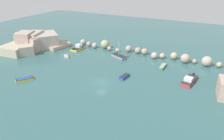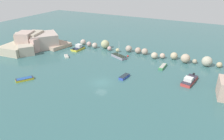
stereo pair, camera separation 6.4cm
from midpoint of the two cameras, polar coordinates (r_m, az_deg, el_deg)
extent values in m
plane|color=#366263|center=(49.98, -2.87, -3.32)|extent=(160.00, 160.00, 0.00)
cube|color=#B3A795|center=(71.61, -21.62, 4.89)|extent=(5.92, 5.95, 2.96)
cube|color=tan|center=(76.60, -14.31, 6.35)|extent=(7.99, 8.94, 1.19)
cube|color=#BAAD94|center=(74.58, -23.78, 5.11)|extent=(8.58, 9.10, 2.59)
cube|color=#B5A398|center=(77.05, -17.53, 7.43)|extent=(12.20, 12.19, 4.67)
cube|color=#ABAB94|center=(80.22, -21.56, 7.40)|extent=(9.56, 9.54, 4.40)
cube|color=#B9A094|center=(76.27, -21.70, 7.12)|extent=(6.41, 7.20, 5.81)
cube|color=#BE9C93|center=(74.87, -19.31, 6.58)|extent=(5.31, 5.71, 4.30)
cube|color=#B3A793|center=(77.20, -19.73, 7.42)|extent=(5.96, 7.80, 5.33)
cube|color=#AA9C90|center=(81.23, -18.61, 7.52)|extent=(6.34, 6.11, 3.05)
sphere|color=#BAA79B|center=(77.12, -7.58, 7.30)|extent=(1.93, 1.93, 1.93)
sphere|color=#B89691|center=(75.12, -6.04, 6.82)|extent=(1.68, 1.68, 1.68)
sphere|color=#BDA99A|center=(73.28, -4.53, 6.48)|extent=(1.79, 1.79, 1.79)
sphere|color=tan|center=(72.73, -1.79, 6.82)|extent=(2.80, 2.80, 2.80)
sphere|color=#C39995|center=(70.58, -0.65, 5.69)|extent=(1.40, 1.40, 1.40)
sphere|color=tan|center=(69.25, 1.51, 5.25)|extent=(1.24, 1.24, 1.24)
sphere|color=#AB9A8A|center=(69.50, 4.45, 5.61)|extent=(2.07, 2.07, 2.07)
sphere|color=tan|center=(68.40, 6.88, 5.14)|extent=(1.92, 1.92, 1.92)
sphere|color=tan|center=(67.67, 8.62, 4.84)|extent=(1.96, 1.96, 1.96)
sphere|color=#C1AF95|center=(64.84, 11.12, 3.77)|extent=(1.92, 1.92, 1.92)
sphere|color=#C3A491|center=(65.57, 13.14, 3.66)|extent=(1.57, 1.57, 1.57)
sphere|color=tan|center=(65.68, 16.03, 3.61)|extent=(2.07, 2.07, 2.07)
sphere|color=tan|center=(63.88, 18.78, 2.91)|extent=(2.57, 2.57, 2.57)
sphere|color=tan|center=(64.46, 20.95, 2.15)|extent=(1.26, 1.26, 1.26)
sphere|color=#B3AD97|center=(63.58, 23.73, 2.11)|extent=(2.75, 2.75, 2.75)
sphere|color=tan|center=(64.30, 26.41, 1.23)|extent=(1.49, 1.49, 1.49)
sphere|color=red|center=(65.34, 4.19, 3.68)|extent=(0.53, 0.53, 0.53)
cube|color=#BC3D3A|center=(53.05, 19.73, -2.69)|extent=(3.02, 6.47, 0.71)
cube|color=#2D2936|center=(52.88, 19.79, -2.32)|extent=(2.96, 6.34, 0.06)
cube|color=silver|center=(51.88, 19.53, -2.30)|extent=(1.96, 1.92, 0.87)
cube|color=black|center=(55.42, 20.75, -0.99)|extent=(0.49, 0.42, 0.50)
cube|color=gray|center=(64.52, 1.85, 3.57)|extent=(5.39, 3.74, 0.75)
cube|color=black|center=(64.38, 1.85, 3.91)|extent=(5.29, 3.66, 0.06)
cylinder|color=silver|center=(63.68, 1.88, 5.69)|extent=(0.10, 0.10, 4.27)
cube|color=yellow|center=(72.24, -8.94, 5.52)|extent=(2.53, 4.68, 0.66)
cube|color=#192137|center=(72.13, -8.95, 5.79)|extent=(2.48, 4.59, 0.06)
cube|color=silver|center=(72.41, -8.69, 6.30)|extent=(1.79, 1.61, 1.07)
cube|color=black|center=(70.49, -10.04, 5.47)|extent=(0.45, 0.38, 0.50)
cube|color=yellow|center=(54.88, -21.98, -2.29)|extent=(3.42, 4.12, 0.46)
cube|color=#252236|center=(54.78, -22.02, -2.05)|extent=(3.35, 4.04, 0.06)
cube|color=#234C93|center=(54.77, -22.02, -2.04)|extent=(2.91, 3.50, 0.08)
cube|color=#344CB6|center=(52.13, 3.29, -1.78)|extent=(1.62, 3.35, 0.55)
cube|color=#222D36|center=(52.00, 3.30, -1.48)|extent=(1.59, 3.29, 0.06)
cube|color=#418B52|center=(59.21, 13.23, 0.86)|extent=(1.19, 4.24, 0.55)
cube|color=#ADA89E|center=(59.09, 13.26, 1.14)|extent=(1.01, 3.60, 0.08)
cube|color=white|center=(66.35, -11.87, 3.53)|extent=(2.58, 2.54, 0.50)
cube|color=#ADA89E|center=(66.25, -11.89, 3.77)|extent=(2.19, 2.16, 0.08)
camera|label=1|loc=(0.03, -89.97, 0.02)|focal=34.76mm
camera|label=2|loc=(0.03, 90.03, -0.02)|focal=34.76mm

